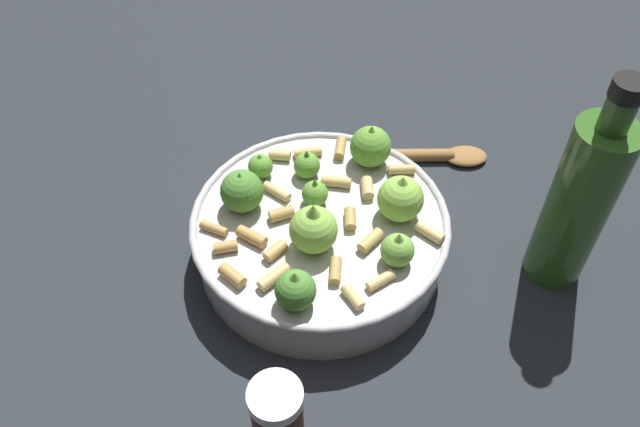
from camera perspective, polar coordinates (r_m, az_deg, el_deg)
name	(u,v)px	position (r m, az deg, el deg)	size (l,w,h in m)	color
ground_plane	(320,254)	(0.71, 0.00, -3.54)	(2.40, 2.40, 0.00)	#23282D
cooking_pan	(321,231)	(0.68, 0.10, -1.55)	(0.27, 0.27, 0.12)	#B7B7BC
pepper_shaker	(278,422)	(0.56, -3.70, -17.70)	(0.04, 0.04, 0.10)	#33140F
olive_oil_bottle	(579,202)	(0.67, 21.69, 0.94)	(0.06, 0.06, 0.25)	#336023
wooden_spoon	(409,156)	(0.81, 7.81, 5.02)	(0.07, 0.22, 0.02)	olive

